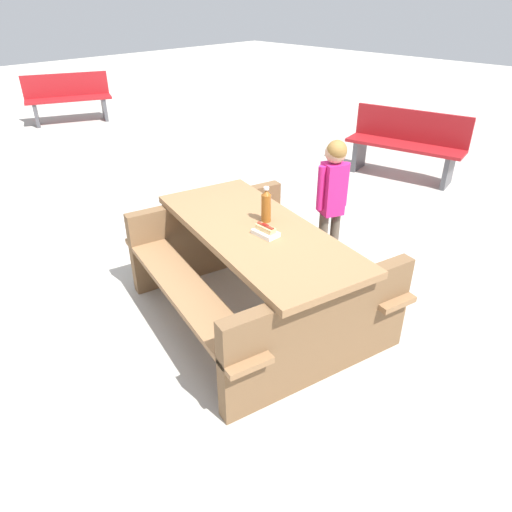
# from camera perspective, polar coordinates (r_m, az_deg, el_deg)

# --- Properties ---
(ground_plane) EXTENTS (30.00, 30.00, 0.00)m
(ground_plane) POSITION_cam_1_polar(r_m,az_deg,el_deg) (3.68, 0.00, -7.09)
(ground_plane) COLOR #B7B2A8
(ground_plane) RESTS_ON ground
(picnic_table) EXTENTS (2.09, 1.80, 0.75)m
(picnic_table) POSITION_cam_1_polar(r_m,az_deg,el_deg) (3.43, 0.00, -1.16)
(picnic_table) COLOR olive
(picnic_table) RESTS_ON ground
(soda_bottle) EXTENTS (0.07, 0.07, 0.26)m
(soda_bottle) POSITION_cam_1_polar(r_m,az_deg,el_deg) (3.34, 1.25, 6.17)
(soda_bottle) COLOR brown
(soda_bottle) RESTS_ON picnic_table
(hotdog_tray) EXTENTS (0.18, 0.12, 0.08)m
(hotdog_tray) POSITION_cam_1_polar(r_m,az_deg,el_deg) (3.18, 1.18, 3.09)
(hotdog_tray) COLOR white
(hotdog_tray) RESTS_ON picnic_table
(child_in_coat) EXTENTS (0.22, 0.27, 1.17)m
(child_in_coat) POSITION_cam_1_polar(r_m,az_deg,el_deg) (4.00, 9.34, 8.03)
(child_in_coat) COLOR brown
(child_in_coat) RESTS_ON ground
(park_bench_near) EXTENTS (1.55, 0.68, 0.85)m
(park_bench_near) POSITION_cam_1_polar(r_m,az_deg,el_deg) (6.57, 17.87, 13.01)
(park_bench_near) COLOR maroon
(park_bench_near) RESTS_ON ground
(park_bench_mid) EXTENTS (0.94, 1.54, 0.85)m
(park_bench_mid) POSITION_cam_1_polar(r_m,az_deg,el_deg) (9.72, -21.94, 17.53)
(park_bench_mid) COLOR maroon
(park_bench_mid) RESTS_ON ground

